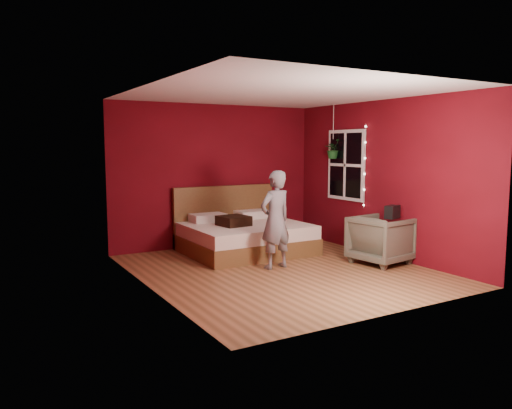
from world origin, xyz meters
name	(u,v)px	position (x,y,z in m)	size (l,w,h in m)	color
floor	(281,270)	(0.00, 0.00, 0.00)	(4.50, 4.50, 0.00)	#93603A
room_walls	(282,157)	(0.00, 0.00, 1.68)	(4.04, 4.54, 2.62)	#620A14
window	(346,165)	(1.97, 0.90, 1.50)	(0.05, 0.97, 1.27)	white
fairy_lights	(365,166)	(1.94, 0.38, 1.50)	(0.04, 0.04, 1.45)	silver
bed	(243,235)	(0.14, 1.44, 0.29)	(2.02, 1.71, 1.11)	brown
person	(275,220)	(-0.01, 0.16, 0.74)	(0.54, 0.36, 1.48)	slate
armchair	(381,240)	(1.60, -0.42, 0.38)	(0.81, 0.83, 0.75)	#595746
handbag	(392,212)	(1.56, -0.68, 0.85)	(0.28, 0.14, 0.20)	black
throw_pillow	(234,221)	(-0.12, 1.30, 0.59)	(0.46, 0.46, 0.16)	black
hanging_plant	(333,149)	(1.88, 1.17, 1.79)	(0.36, 0.32, 0.99)	silver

